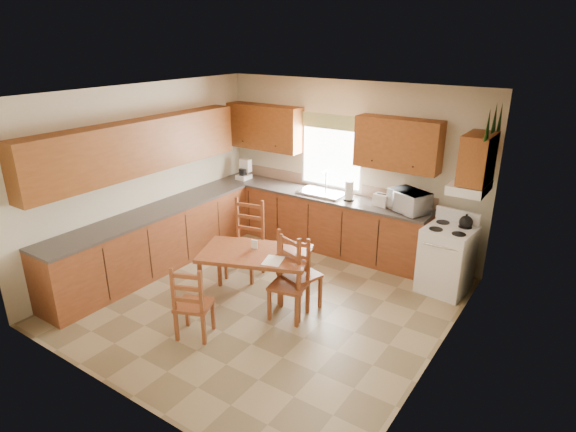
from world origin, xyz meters
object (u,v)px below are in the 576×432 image
Objects in this scene: chair_near_right at (194,300)px; chair_far_left at (244,241)px; chair_near_left at (300,269)px; chair_far_right at (289,280)px; stove at (446,260)px; dining_table at (256,278)px; microwave at (409,201)px.

chair_far_left is (-0.45, 1.49, 0.10)m from chair_near_right.
chair_near_left is 1.40m from chair_near_right.
chair_near_left is 0.95× the size of chair_far_left.
chair_far_left reaches higher than chair_far_right.
chair_far_left reaches higher than chair_near_left.
stove is 2.61m from dining_table.
dining_table is at bearing -96.35° from microwave.
chair_far_left is 1.27m from chair_far_right.
stove is 1.74× the size of microwave.
dining_table is 1.36× the size of chair_far_right.
stove is 0.97× the size of chair_near_right.
microwave is 0.46× the size of chair_far_left.
chair_far_left is at bearing -95.73° from chair_near_right.
chair_near_right reaches higher than dining_table.
chair_near_right is 1.17m from chair_far_right.
microwave is 2.50m from dining_table.
chair_near_right is 0.83× the size of chair_far_left.
microwave is at bearing 62.20° from chair_far_right.
stove is at bearing 0.21° from microwave.
microwave is 3.40m from chair_near_right.
microwave is at bearing -136.99° from chair_near_right.
microwave reaches higher than chair_far_right.
stove is 2.06m from chair_near_left.
stove is 2.83m from chair_far_left.
chair_near_left is at bearing 84.82° from chair_far_right.
chair_far_right is (-1.40, -1.78, 0.06)m from stove.
microwave is at bearing -94.40° from chair_near_left.
stove is at bearing 20.13° from dining_table.
chair_far_right is (0.69, 0.95, 0.04)m from chair_near_right.
dining_table is at bearing 166.74° from chair_far_right.
chair_near_left reaches higher than stove.
dining_table is 0.82m from chair_far_left.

